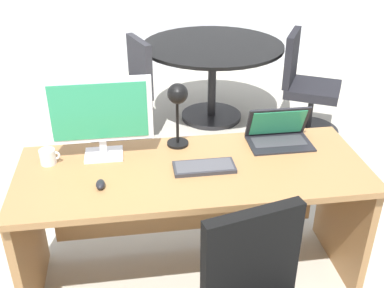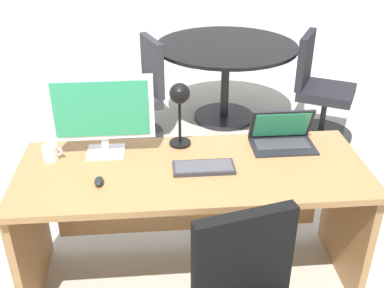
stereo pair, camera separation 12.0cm
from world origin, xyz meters
name	(u,v)px [view 2 (the right image)]	position (x,y,z in m)	size (l,w,h in m)	color
ground	(178,151)	(0.00, 1.50, 0.00)	(12.00, 12.00, 0.00)	#B7B2A3
desk	(192,197)	(0.00, 0.05, 0.53)	(1.79, 0.69, 0.75)	#9E7042
monitor	(102,111)	(-0.45, 0.19, 1.00)	(0.54, 0.16, 0.44)	silver
laptop	(282,134)	(0.52, 0.22, 0.81)	(0.35, 0.23, 0.21)	black
keyboard	(204,167)	(0.06, -0.02, 0.76)	(0.31, 0.14, 0.02)	#2D2D33
mouse	(99,181)	(-0.46, -0.11, 0.77)	(0.04, 0.08, 0.03)	black
desk_lamp	(180,102)	(-0.05, 0.23, 1.02)	(0.12, 0.14, 0.37)	black
coffee_mug	(51,152)	(-0.73, 0.15, 0.79)	(0.10, 0.08, 0.08)	white
meeting_table	(226,63)	(0.50, 2.12, 0.57)	(1.32, 1.32, 0.75)	black
meeting_chair_near	(319,96)	(1.28, 1.70, 0.38)	(0.63, 0.62, 0.93)	black
meeting_chair_far	(137,101)	(-0.34, 1.83, 0.35)	(0.60, 0.59, 0.90)	black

